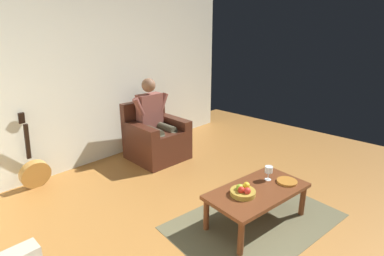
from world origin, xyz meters
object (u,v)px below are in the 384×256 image
Objects in this scene: decorative_dish at (287,182)px; armchair at (156,139)px; person_seated at (154,117)px; guitar at (35,171)px; fruit_bowl at (243,191)px; wine_glass_near at (269,170)px; coffee_table at (257,194)px.

armchair is at bearing -91.09° from decorative_dish.
guitar is (1.70, -0.39, -0.45)m from person_seated.
guitar is at bearing -57.99° from decorative_dish.
guitar is 2.69m from fruit_bowl.
wine_glass_near is (-1.57, 2.46, 0.28)m from guitar.
decorative_dish is (0.04, 2.25, -0.27)m from person_seated.
guitar reaches higher than wine_glass_near.
armchair is 2.12m from coffee_table.
fruit_bowl is (-1.11, 2.44, 0.20)m from guitar.
fruit_bowl is at bearing 77.12° from person_seated.
guitar reaches higher than coffee_table.
armchair is at bearing -93.47° from wine_glass_near.
wine_glass_near is 0.73× the size of decorative_dish.
person_seated is 1.08× the size of coffee_table.
armchair is at bearing 90.00° from person_seated.
person_seated is 2.27m from decorative_dish.
armchair is 3.47× the size of fruit_bowl.
person_seated reaches higher than decorative_dish.
fruit_bowl is 1.17× the size of decorative_dish.
coffee_table is 0.31m from wine_glass_near.
decorative_dish is at bearing 156.06° from coffee_table.
fruit_bowl reaches higher than coffee_table.
wine_glass_near is at bearing -65.94° from decorative_dish.
wine_glass_near is at bearing 177.48° from fruit_bowl.
decorative_dish is at bearing 91.90° from armchair.
armchair reaches higher than coffee_table.
guitar reaches higher than fruit_bowl.
fruit_bowl is at bearing -20.72° from decorative_dish.
decorative_dish is (-0.08, 0.18, -0.10)m from wine_glass_near.
coffee_table is 1.18× the size of guitar.
coffee_table is at bearing 165.31° from fruit_bowl.
wine_glass_near reaches higher than coffee_table.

